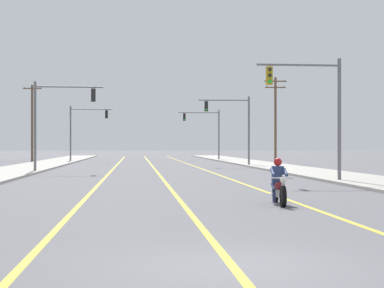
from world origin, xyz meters
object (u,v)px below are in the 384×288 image
(traffic_signal_far_right, at_px, (207,127))
(utility_pole_right_far, at_px, (275,117))
(motorcycle_with_rider, at_px, (279,186))
(traffic_signal_mid_left, at_px, (83,125))
(traffic_signal_near_left, at_px, (55,113))
(traffic_signal_near_right, at_px, (316,101))
(traffic_signal_mid_right, at_px, (235,120))
(utility_pole_left_far, at_px, (32,121))

(traffic_signal_far_right, xyz_separation_m, utility_pole_right_far, (5.79, -12.03, 0.74))
(motorcycle_with_rider, bearing_deg, traffic_signal_far_right, 85.68)
(motorcycle_with_rider, height_order, traffic_signal_mid_left, traffic_signal_mid_left)
(motorcycle_with_rider, bearing_deg, traffic_signal_near_left, 112.65)
(motorcycle_with_rider, xyz_separation_m, traffic_signal_far_right, (4.27, 56.45, 3.52))
(motorcycle_with_rider, height_order, traffic_signal_near_left, traffic_signal_near_left)
(traffic_signal_near_right, xyz_separation_m, traffic_signal_mid_right, (-0.21, 24.23, 0.02))
(traffic_signal_mid_right, bearing_deg, motorcycle_with_rider, -96.90)
(traffic_signal_near_right, height_order, traffic_signal_far_right, same)
(traffic_signal_mid_left, distance_m, traffic_signal_far_right, 15.77)
(utility_pole_right_far, height_order, utility_pole_left_far, utility_pole_right_far)
(traffic_signal_near_left, relative_size, utility_pole_right_far, 0.69)
(traffic_signal_near_left, height_order, utility_pole_right_far, utility_pole_right_far)
(traffic_signal_near_right, distance_m, traffic_signal_far_right, 45.37)
(traffic_signal_near_left, bearing_deg, motorcycle_with_rider, -67.35)
(traffic_signal_mid_right, distance_m, utility_pole_right_far, 10.81)
(motorcycle_with_rider, bearing_deg, traffic_signal_mid_right, 83.10)
(traffic_signal_near_right, relative_size, utility_pole_left_far, 0.71)
(utility_pole_left_far, bearing_deg, utility_pole_right_far, -16.95)
(traffic_signal_mid_left, bearing_deg, traffic_signal_far_right, 22.53)
(traffic_signal_near_left, xyz_separation_m, utility_pole_right_far, (20.01, 20.56, 0.76))
(traffic_signal_near_right, xyz_separation_m, traffic_signal_near_left, (-14.45, 12.77, 0.03))
(traffic_signal_mid_right, bearing_deg, traffic_signal_mid_left, 134.01)
(traffic_signal_far_right, bearing_deg, utility_pole_right_far, -64.30)
(motorcycle_with_rider, height_order, utility_pole_left_far, utility_pole_left_far)
(utility_pole_left_far, bearing_deg, traffic_signal_mid_right, -39.92)
(traffic_signal_near_right, height_order, traffic_signal_mid_right, same)
(traffic_signal_near_left, relative_size, traffic_signal_far_right, 1.00)
(motorcycle_with_rider, distance_m, traffic_signal_mid_left, 51.57)
(utility_pole_right_far, bearing_deg, traffic_signal_mid_right, -122.40)
(motorcycle_with_rider, relative_size, utility_pole_right_far, 0.25)
(traffic_signal_mid_right, bearing_deg, traffic_signal_near_right, -89.50)
(traffic_signal_far_right, height_order, utility_pole_right_far, utility_pole_right_far)
(traffic_signal_near_right, bearing_deg, traffic_signal_mid_right, 90.50)
(traffic_signal_mid_right, height_order, traffic_signal_far_right, same)
(traffic_signal_far_right, height_order, utility_pole_left_far, utility_pole_left_far)
(utility_pole_right_far, bearing_deg, utility_pole_left_far, 163.05)
(traffic_signal_mid_left, bearing_deg, utility_pole_right_far, -16.39)
(traffic_signal_mid_left, bearing_deg, motorcycle_with_rider, -78.45)
(traffic_signal_near_left, distance_m, traffic_signal_mid_left, 26.55)
(traffic_signal_far_right, bearing_deg, motorcycle_with_rider, -94.32)
(traffic_signal_near_right, height_order, traffic_signal_mid_left, same)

